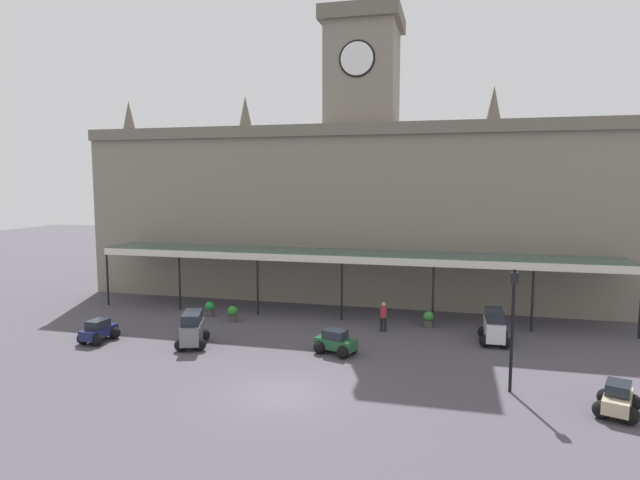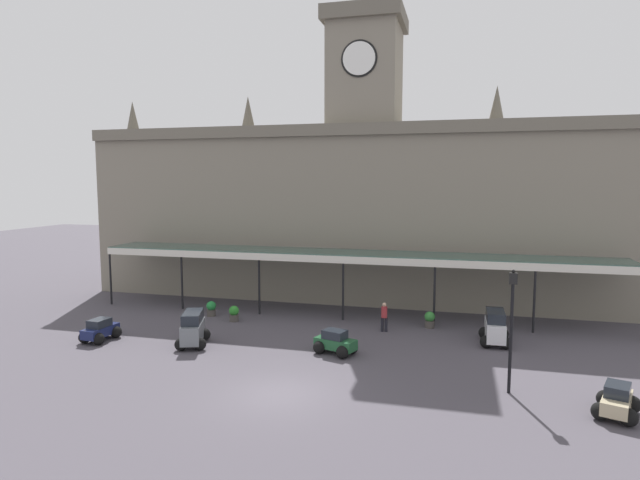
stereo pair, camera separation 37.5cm
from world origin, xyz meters
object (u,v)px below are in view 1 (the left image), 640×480
object	(u,v)px
car_green_sedan	(336,344)
car_white_van	(494,328)
car_beige_sedan	(618,401)
planter_forecourt_centre	(428,319)
planter_near_kerb	(233,314)
planter_by_canopy	(210,309)
car_navy_sedan	(99,332)
pedestrian_crossing_forecourt	(383,316)
car_grey_van	(192,331)
victorian_lamppost	(513,317)

from	to	relation	value
car_green_sedan	car_white_van	bearing A→B (deg)	25.80
car_beige_sedan	planter_forecourt_centre	distance (m)	12.56
car_white_van	planter_near_kerb	world-z (taller)	car_white_van
car_white_van	planter_by_canopy	xyz separation A→B (m)	(-17.05, 1.48, -0.32)
car_beige_sedan	planter_near_kerb	xyz separation A→B (m)	(-18.88, 8.68, -0.01)
car_green_sedan	car_navy_sedan	world-z (taller)	same
pedestrian_crossing_forecourt	planter_forecourt_centre	distance (m)	2.90
car_navy_sedan	planter_forecourt_centre	distance (m)	18.37
pedestrian_crossing_forecourt	planter_near_kerb	world-z (taller)	pedestrian_crossing_forecourt
car_grey_van	planter_near_kerb	bearing A→B (deg)	88.91
planter_forecourt_centre	car_green_sedan	bearing A→B (deg)	-125.31
planter_forecourt_centre	planter_near_kerb	bearing A→B (deg)	-172.23
car_beige_sedan	planter_by_canopy	bearing A→B (deg)	155.47
victorian_lamppost	pedestrian_crossing_forecourt	bearing A→B (deg)	129.06
car_white_van	planter_forecourt_centre	size ratio (longest dim) A/B	2.51
car_beige_sedan	victorian_lamppost	size ratio (longest dim) A/B	0.44
planter_near_kerb	planter_forecourt_centre	world-z (taller)	same
car_white_van	victorian_lamppost	xyz separation A→B (m)	(0.15, -6.74, 2.32)
car_navy_sedan	planter_near_kerb	xyz separation A→B (m)	(5.31, 5.49, -0.01)
car_white_van	victorian_lamppost	size ratio (longest dim) A/B	0.48
pedestrian_crossing_forecourt	victorian_lamppost	bearing A→B (deg)	-50.94
car_green_sedan	planter_by_canopy	distance (m)	10.67
pedestrian_crossing_forecourt	planter_near_kerb	distance (m)	9.19
car_white_van	car_green_sedan	xyz separation A→B (m)	(-7.74, -3.74, -0.30)
car_green_sedan	pedestrian_crossing_forecourt	world-z (taller)	pedestrian_crossing_forecourt
car_white_van	car_green_sedan	distance (m)	8.60
car_grey_van	planter_by_canopy	bearing A→B (deg)	107.47
pedestrian_crossing_forecourt	planter_forecourt_centre	bearing A→B (deg)	31.00
pedestrian_crossing_forecourt	planter_near_kerb	xyz separation A→B (m)	(-9.18, -0.11, -0.42)
car_navy_sedan	pedestrian_crossing_forecourt	size ratio (longest dim) A/B	1.26
planter_near_kerb	planter_by_canopy	distance (m)	2.08
car_green_sedan	pedestrian_crossing_forecourt	distance (m)	4.88
car_green_sedan	car_navy_sedan	bearing A→B (deg)	-175.13
car_navy_sedan	planter_by_canopy	size ratio (longest dim) A/B	2.20
planter_near_kerb	car_white_van	bearing A→B (deg)	-2.54
car_white_van	planter_forecourt_centre	distance (m)	4.17
car_grey_van	victorian_lamppost	size ratio (longest dim) A/B	0.51
car_white_van	car_beige_sedan	distance (m)	8.85
car_beige_sedan	pedestrian_crossing_forecourt	distance (m)	13.10
victorian_lamppost	planter_forecourt_centre	bearing A→B (deg)	112.04
car_white_van	planter_forecourt_centre	xyz separation A→B (m)	(-3.49, 2.26, -0.32)
pedestrian_crossing_forecourt	car_green_sedan	bearing A→B (deg)	-111.58
car_white_van	car_grey_van	bearing A→B (deg)	-164.21
car_green_sedan	planter_forecourt_centre	world-z (taller)	car_green_sedan
victorian_lamppost	planter_near_kerb	bearing A→B (deg)	154.12
car_beige_sedan	pedestrian_crossing_forecourt	size ratio (longest dim) A/B	1.33
car_white_van	victorian_lamppost	world-z (taller)	victorian_lamppost
car_navy_sedan	planter_near_kerb	bearing A→B (deg)	45.97
car_green_sedan	victorian_lamppost	world-z (taller)	victorian_lamppost
car_grey_van	planter_near_kerb	xyz separation A→B (m)	(0.10, 4.98, -0.32)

